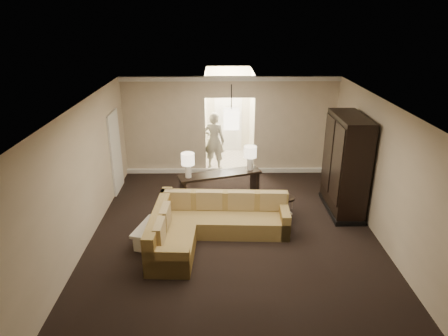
{
  "coord_description": "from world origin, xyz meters",
  "views": [
    {
      "loc": [
        -0.31,
        -6.92,
        4.46
      ],
      "look_at": [
        -0.2,
        1.2,
        1.23
      ],
      "focal_mm": 32.0,
      "sensor_mm": 36.0,
      "label": 1
    }
  ],
  "objects_px": {
    "sectional_sofa": "(207,224)",
    "drink_table": "(285,203)",
    "person": "(214,138)",
    "console_table": "(220,185)",
    "armoire": "(345,167)",
    "coffee_table": "(161,235)"
  },
  "relations": [
    {
      "from": "sectional_sofa",
      "to": "drink_table",
      "type": "bearing_deg",
      "value": 29.17
    },
    {
      "from": "sectional_sofa",
      "to": "person",
      "type": "height_order",
      "value": "person"
    },
    {
      "from": "console_table",
      "to": "armoire",
      "type": "relative_size",
      "value": 0.9
    },
    {
      "from": "sectional_sofa",
      "to": "drink_table",
      "type": "relative_size",
      "value": 5.47
    },
    {
      "from": "console_table",
      "to": "person",
      "type": "distance_m",
      "value": 2.36
    },
    {
      "from": "coffee_table",
      "to": "console_table",
      "type": "relative_size",
      "value": 0.55
    },
    {
      "from": "console_table",
      "to": "drink_table",
      "type": "distance_m",
      "value": 1.7
    },
    {
      "from": "armoire",
      "to": "drink_table",
      "type": "height_order",
      "value": "armoire"
    },
    {
      "from": "coffee_table",
      "to": "console_table",
      "type": "height_order",
      "value": "console_table"
    },
    {
      "from": "coffee_table",
      "to": "drink_table",
      "type": "relative_size",
      "value": 2.2
    },
    {
      "from": "coffee_table",
      "to": "armoire",
      "type": "height_order",
      "value": "armoire"
    },
    {
      "from": "sectional_sofa",
      "to": "console_table",
      "type": "bearing_deg",
      "value": 83.53
    },
    {
      "from": "coffee_table",
      "to": "armoire",
      "type": "relative_size",
      "value": 0.5
    },
    {
      "from": "console_table",
      "to": "armoire",
      "type": "bearing_deg",
      "value": -26.53
    },
    {
      "from": "console_table",
      "to": "drink_table",
      "type": "relative_size",
      "value": 3.98
    },
    {
      "from": "coffee_table",
      "to": "person",
      "type": "xyz_separation_m",
      "value": [
        1.05,
        4.17,
        0.77
      ]
    },
    {
      "from": "console_table",
      "to": "person",
      "type": "xyz_separation_m",
      "value": [
        -0.16,
        2.3,
        0.49
      ]
    },
    {
      "from": "sectional_sofa",
      "to": "drink_table",
      "type": "height_order",
      "value": "sectional_sofa"
    },
    {
      "from": "sectional_sofa",
      "to": "drink_table",
      "type": "xyz_separation_m",
      "value": [
        1.76,
        0.88,
        0.04
      ]
    },
    {
      "from": "armoire",
      "to": "person",
      "type": "distance_m",
      "value": 4.1
    },
    {
      "from": "console_table",
      "to": "armoire",
      "type": "height_order",
      "value": "armoire"
    },
    {
      "from": "console_table",
      "to": "drink_table",
      "type": "height_order",
      "value": "console_table"
    }
  ]
}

